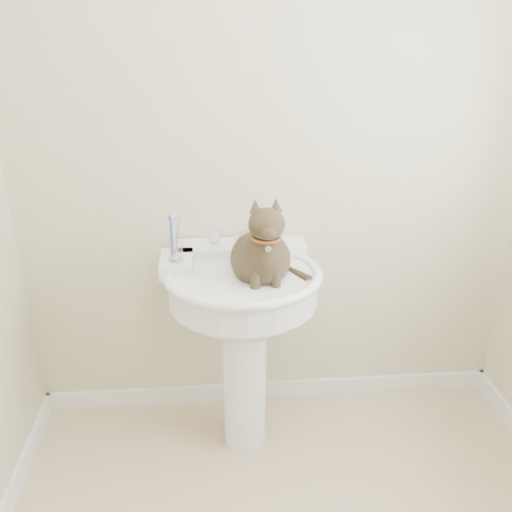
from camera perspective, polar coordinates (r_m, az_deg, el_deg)
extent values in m
cube|color=white|center=(2.81, 1.63, -13.88)|extent=(2.20, 0.02, 0.09)
cylinder|color=white|center=(2.39, -1.23, -12.84)|extent=(0.19, 0.19, 0.67)
cylinder|color=white|center=(2.15, -1.33, -3.42)|extent=(0.59, 0.59, 0.13)
ellipsoid|color=white|center=(2.18, -1.32, -4.92)|extent=(0.55, 0.48, 0.21)
torus|color=white|center=(2.12, -1.35, -2.00)|extent=(0.63, 0.63, 0.04)
cube|color=white|center=(2.31, -1.69, 0.65)|extent=(0.55, 0.15, 0.06)
cube|color=white|center=(2.20, -8.34, -0.87)|extent=(0.13, 0.20, 0.06)
cylinder|color=silver|center=(2.25, -1.64, 1.47)|extent=(0.05, 0.05, 0.05)
cylinder|color=silver|center=(2.19, -1.57, 1.69)|extent=(0.04, 0.04, 0.14)
sphere|color=white|center=(2.26, -4.46, 2.04)|extent=(0.06, 0.06, 0.06)
sphere|color=white|center=(2.27, 1.11, 2.23)|extent=(0.06, 0.06, 0.06)
cube|color=orange|center=(2.34, 0.09, 2.16)|extent=(0.10, 0.07, 0.03)
cylinder|color=silver|center=(2.16, -8.44, -0.44)|extent=(0.07, 0.07, 0.01)
cylinder|color=white|center=(2.14, -8.51, 0.68)|extent=(0.06, 0.06, 0.09)
cylinder|color=blue|center=(2.12, -8.92, 1.91)|extent=(0.01, 0.01, 0.17)
cylinder|color=silver|center=(2.12, -8.59, 1.92)|extent=(0.01, 0.01, 0.17)
cylinder|color=pink|center=(2.12, -8.27, 1.93)|extent=(0.01, 0.01, 0.17)
ellipsoid|color=#473424|center=(2.10, 0.52, -0.25)|extent=(0.23, 0.27, 0.21)
ellipsoid|color=#473424|center=(1.98, 0.78, 0.39)|extent=(0.15, 0.14, 0.19)
ellipsoid|color=#473424|center=(1.91, 0.90, 3.36)|extent=(0.13, 0.12, 0.12)
cone|color=#473424|center=(1.90, -0.26, 5.29)|extent=(0.05, 0.05, 0.05)
cone|color=#473424|center=(1.91, 1.95, 5.35)|extent=(0.05, 0.05, 0.05)
cylinder|color=#473424|center=(2.16, 3.70, -1.64)|extent=(0.03, 0.03, 0.25)
torus|color=brown|center=(1.94, 0.86, 1.93)|extent=(0.11, 0.11, 0.01)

